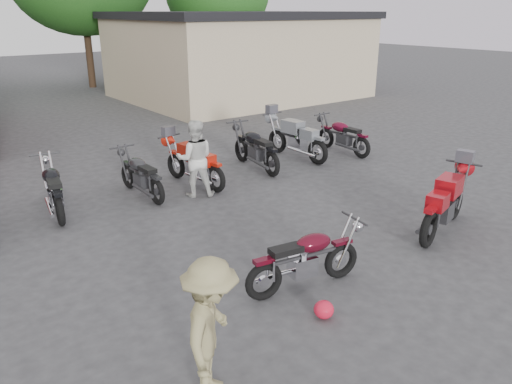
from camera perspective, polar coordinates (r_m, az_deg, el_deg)
ground at (r=7.89m, az=11.59°, el=-9.58°), size 90.00×90.00×0.00m
stucco_building at (r=23.89m, az=-1.96°, el=15.07°), size 10.00×8.00×3.50m
tree_3 at (r=31.55m, az=-4.37°, el=19.98°), size 6.08×6.08×7.60m
vintage_motorcycle at (r=7.27m, az=5.81°, el=-7.18°), size 1.91×0.90×1.06m
sportbike at (r=9.64m, az=20.83°, el=-0.89°), size 2.23×1.26×1.23m
helmet at (r=6.83m, az=7.76°, el=-13.17°), size 0.27×0.27×0.25m
person_light at (r=10.83m, az=-6.98°, el=3.81°), size 1.02×0.95×1.68m
person_tan at (r=5.27m, az=-5.15°, el=-15.45°), size 1.14×1.15×1.59m
row_bike_2 at (r=10.69m, az=-22.20°, el=0.66°), size 0.96×2.03×1.13m
row_bike_3 at (r=11.10m, az=-13.08°, el=2.17°), size 0.66×1.85×1.06m
row_bike_4 at (r=11.61m, az=-7.17°, el=3.54°), size 0.93×2.05×1.14m
row_bike_5 at (r=12.72m, az=-0.09°, el=5.28°), size 0.91×2.11×1.19m
row_bike_6 at (r=13.68m, az=4.58°, el=6.39°), size 0.83×2.17×1.24m
row_bike_7 at (r=14.41m, az=9.87°, el=6.58°), size 0.63×1.90×1.10m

